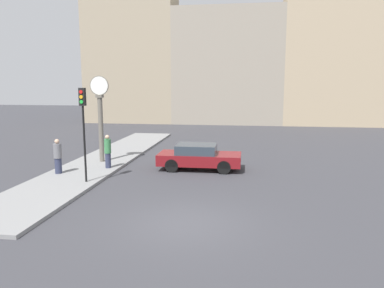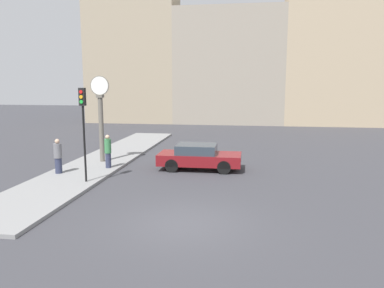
% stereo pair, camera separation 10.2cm
% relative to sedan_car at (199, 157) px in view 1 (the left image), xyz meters
% --- Properties ---
extents(ground_plane, '(120.00, 120.00, 0.00)m').
position_rel_sedan_car_xyz_m(ground_plane, '(0.54, -7.60, -0.68)').
color(ground_plane, '#38383D').
extents(sidewalk_corner, '(3.17, 22.09, 0.14)m').
position_rel_sedan_car_xyz_m(sidewalk_corner, '(-5.64, 1.45, -0.62)').
color(sidewalk_corner, gray).
rests_on(sidewalk_corner, ground_plane).
extents(building_row, '(32.64, 5.00, 18.42)m').
position_rel_sedan_car_xyz_m(building_row, '(-0.19, 23.37, 7.10)').
color(building_row, gray).
rests_on(building_row, ground_plane).
extents(sedan_car, '(4.25, 1.83, 1.32)m').
position_rel_sedan_car_xyz_m(sedan_car, '(0.00, 0.00, 0.00)').
color(sedan_car, maroon).
rests_on(sedan_car, ground_plane).
extents(traffic_light_near, '(0.26, 0.24, 4.12)m').
position_rel_sedan_car_xyz_m(traffic_light_near, '(-4.57, -3.65, 2.38)').
color(traffic_light_near, black).
rests_on(traffic_light_near, sidewalk_corner).
extents(street_clock, '(1.06, 0.34, 4.71)m').
position_rel_sedan_car_xyz_m(street_clock, '(-5.52, 0.59, 1.97)').
color(street_clock, '#666056').
rests_on(street_clock, sidewalk_corner).
extents(pedestrian_green_hoodie, '(0.34, 0.34, 1.71)m').
position_rel_sedan_car_xyz_m(pedestrian_green_hoodie, '(-4.60, -0.89, 0.31)').
color(pedestrian_green_hoodie, '#2D334C').
rests_on(pedestrian_green_hoodie, sidewalk_corner).
extents(pedestrian_grey_jacket, '(0.39, 0.39, 1.68)m').
position_rel_sedan_car_xyz_m(pedestrian_grey_jacket, '(-6.54, -2.39, 0.28)').
color(pedestrian_grey_jacket, '#2D334C').
rests_on(pedestrian_grey_jacket, sidewalk_corner).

